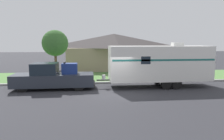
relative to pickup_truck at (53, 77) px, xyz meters
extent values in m
plane|color=#2D2D33|center=(4.66, -1.95, -0.89)|extent=(120.00, 120.00, 0.00)
cube|color=#999993|center=(4.66, 1.80, -0.82)|extent=(80.00, 0.30, 0.14)
cube|color=#568442|center=(4.66, 5.45, -0.88)|extent=(80.00, 7.00, 0.03)
cube|color=gray|center=(6.14, 12.25, 0.51)|extent=(12.04, 7.48, 2.80)
pyramid|color=#3D3838|center=(6.14, 12.25, 2.80)|extent=(13.00, 8.08, 1.79)
cube|color=#4C3828|center=(6.14, 8.54, 0.16)|extent=(1.00, 0.06, 2.10)
cylinder|color=black|center=(-2.01, -0.83, -0.44)|extent=(0.91, 0.28, 0.91)
cylinder|color=black|center=(-2.01, 0.83, -0.44)|extent=(0.91, 0.28, 0.91)
cylinder|color=black|center=(1.98, -0.83, -0.44)|extent=(0.91, 0.28, 0.91)
cylinder|color=black|center=(1.98, 0.83, -0.44)|extent=(0.91, 0.28, 0.91)
cube|color=#282D38|center=(-1.21, 0.00, -0.19)|extent=(3.55, 2.03, 0.91)
cube|color=#19232D|center=(-0.57, 0.00, 0.69)|extent=(1.85, 1.86, 0.84)
cube|color=#282D38|center=(1.82, 0.00, -0.19)|extent=(2.50, 2.03, 0.91)
cube|color=#333333|center=(3.13, 0.00, -0.53)|extent=(0.12, 1.82, 0.20)
cube|color=navy|center=(1.27, 0.00, 0.67)|extent=(1.15, 0.85, 0.80)
cube|color=black|center=(0.90, 0.00, 1.15)|extent=(0.10, 0.94, 0.08)
cylinder|color=black|center=(8.54, -1.10, -0.52)|extent=(0.76, 0.22, 0.76)
cylinder|color=black|center=(8.54, 1.10, -0.52)|extent=(0.76, 0.22, 0.76)
cylinder|color=black|center=(9.38, -1.10, -0.52)|extent=(0.76, 0.22, 0.76)
cylinder|color=black|center=(9.38, 1.10, -0.52)|extent=(0.76, 0.22, 0.76)
cube|color=silver|center=(8.32, 0.00, 1.02)|extent=(7.96, 2.48, 2.69)
cube|color=#1E6660|center=(8.32, -1.25, 1.35)|extent=(7.80, 0.01, 0.14)
cube|color=#383838|center=(3.83, 0.00, -0.28)|extent=(1.02, 0.12, 0.10)
cylinder|color=silver|center=(3.88, 0.00, -0.05)|extent=(0.28, 0.28, 0.36)
cube|color=silver|center=(9.76, 0.00, 2.50)|extent=(0.80, 0.68, 0.28)
cube|color=#19232D|center=(6.89, -1.25, 1.35)|extent=(0.70, 0.01, 0.56)
cylinder|color=brown|center=(-0.77, 2.61, -0.30)|extent=(0.09, 0.09, 1.19)
cube|color=#B2B2B2|center=(-0.77, 2.61, 0.40)|extent=(0.48, 0.20, 0.22)
cylinder|color=brown|center=(-0.41, 4.55, 0.37)|extent=(0.24, 0.24, 2.52)
sphere|color=#38662D|center=(-0.41, 4.55, 2.56)|extent=(2.47, 2.47, 2.47)
camera|label=1|loc=(2.72, -16.78, 2.76)|focal=35.00mm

